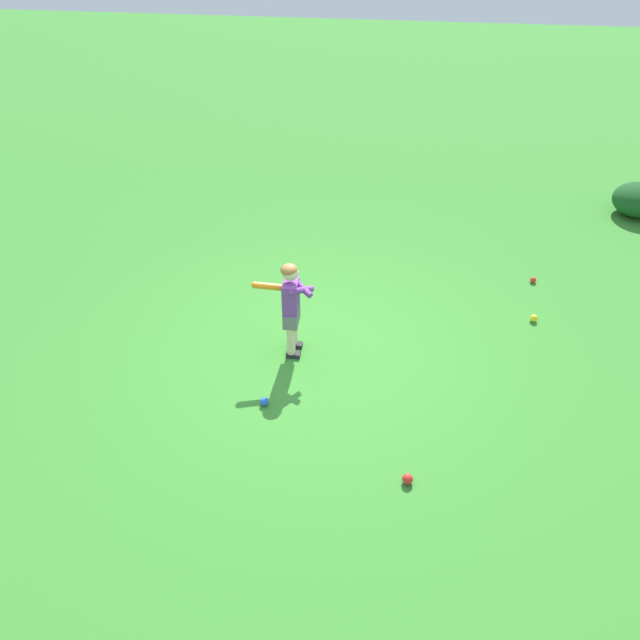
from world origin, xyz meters
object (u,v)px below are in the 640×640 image
play_ball_midfield (264,402)px  play_ball_by_bucket (408,479)px  child_batter (291,301)px  play_ball_behind_batter (533,280)px  play_ball_far_left (534,318)px

play_ball_midfield → play_ball_by_bucket: 1.60m
child_batter → play_ball_midfield: size_ratio=12.66×
child_batter → play_ball_behind_batter: child_batter is taller
play_ball_midfield → play_ball_far_left: 3.32m
play_ball_midfield → play_ball_far_left: size_ratio=0.96×
play_ball_by_bucket → play_ball_behind_batter: 3.77m
child_batter → play_ball_far_left: size_ratio=12.15×
play_ball_behind_batter → play_ball_far_left: bearing=-6.4°
child_batter → play_ball_far_left: 2.89m
child_batter → play_ball_far_left: bearing=110.6°
child_batter → play_ball_by_bucket: bearing=39.0°
child_batter → play_ball_midfield: (0.87, -0.10, -0.61)m
child_batter → play_ball_midfield: bearing=-6.8°
play_ball_midfield → play_ball_behind_batter: bearing=133.9°
play_ball_midfield → play_ball_by_bucket: bearing=62.1°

